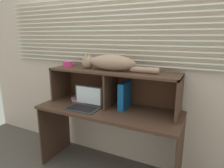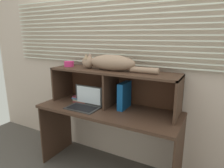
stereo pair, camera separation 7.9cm
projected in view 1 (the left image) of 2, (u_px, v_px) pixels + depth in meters
name	position (u px, v px, depth m)	size (l,w,h in m)	color
back_panel_with_blinds	(121.00, 57.00, 2.23)	(4.40, 0.08, 2.50)	beige
desk	(108.00, 121.00, 2.10)	(1.52, 0.58, 0.75)	#422C20
hutch_shelf_unit	(113.00, 80.00, 2.12)	(1.41, 0.36, 0.39)	#422C20
cat	(109.00, 63.00, 2.05)	(0.86, 0.17, 0.17)	#997A63
laptop	(85.00, 103.00, 2.09)	(0.34, 0.23, 0.22)	#2F2F2F
binder_upright	(125.00, 95.00, 2.06)	(0.06, 0.22, 0.28)	#104A8C
book_stack	(83.00, 98.00, 2.31)	(0.19, 0.22, 0.07)	maroon
small_basket	(68.00, 64.00, 2.30)	(0.11, 0.11, 0.06)	#D02E71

